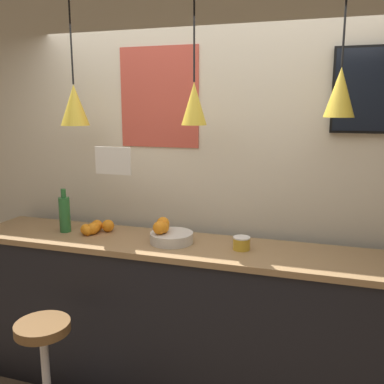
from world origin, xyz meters
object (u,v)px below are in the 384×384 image
spread_jar (241,243)px  bar_stool (45,362)px  fruit_bowl (169,235)px  juice_bottle (65,214)px

spread_jar → bar_stool: bearing=-151.7°
bar_stool → spread_jar: (1.08, 0.58, 0.68)m
fruit_bowl → spread_jar: fruit_bowl is taller
spread_jar → fruit_bowl: bearing=-179.6°
spread_jar → juice_bottle: bearing=-180.0°
juice_bottle → fruit_bowl: bearing=-0.2°
fruit_bowl → juice_bottle: 0.80m
juice_bottle → spread_jar: (1.28, 0.00, -0.09)m
bar_stool → fruit_bowl: bearing=44.2°
bar_stool → juice_bottle: juice_bottle is taller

